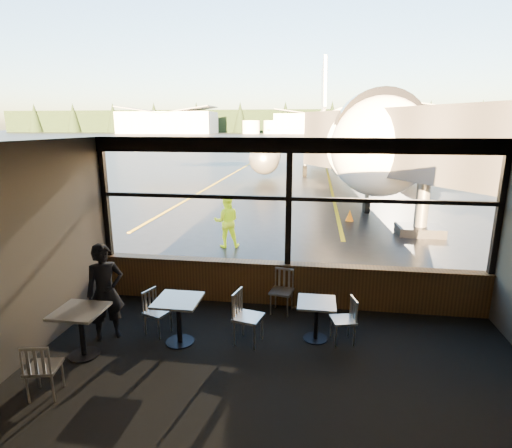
% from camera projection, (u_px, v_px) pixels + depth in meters
% --- Properties ---
extents(ground_plane, '(520.00, 520.00, 0.00)m').
position_uv_depth(ground_plane, '(315.00, 138.00, 123.77)').
color(ground_plane, black).
rests_on(ground_plane, ground).
extents(carpet_floor, '(8.00, 6.00, 0.01)m').
position_uv_depth(carpet_floor, '(272.00, 395.00, 5.66)').
color(carpet_floor, black).
rests_on(carpet_floor, ground).
extents(ceiling, '(8.00, 6.00, 0.04)m').
position_uv_depth(ceiling, '(274.00, 144.00, 4.82)').
color(ceiling, '#38332D').
rests_on(ceiling, ground).
extents(wall_left, '(0.04, 6.00, 3.50)m').
position_uv_depth(wall_left, '(0.00, 265.00, 5.81)').
color(wall_left, '#4C463C').
rests_on(wall_left, ground).
extents(window_sill, '(8.00, 0.28, 0.90)m').
position_uv_depth(window_sill, '(287.00, 285.00, 8.43)').
color(window_sill, '#55371A').
rests_on(window_sill, ground).
extents(window_header, '(8.00, 0.18, 0.30)m').
position_uv_depth(window_header, '(290.00, 145.00, 7.74)').
color(window_header, black).
rests_on(window_header, ground).
extents(mullion_left, '(0.12, 0.12, 2.60)m').
position_uv_depth(mullion_left, '(105.00, 198.00, 8.58)').
color(mullion_left, black).
rests_on(mullion_left, ground).
extents(mullion_centre, '(0.12, 0.12, 2.60)m').
position_uv_depth(mullion_centre, '(289.00, 203.00, 8.01)').
color(mullion_centre, black).
rests_on(mullion_centre, ground).
extents(mullion_right, '(0.12, 0.12, 2.60)m').
position_uv_depth(mullion_right, '(500.00, 209.00, 7.45)').
color(mullion_right, black).
rests_on(mullion_right, ground).
extents(window_transom, '(8.00, 0.10, 0.08)m').
position_uv_depth(window_transom, '(289.00, 199.00, 7.99)').
color(window_transom, black).
rests_on(window_transom, ground).
extents(airliner, '(31.59, 37.10, 10.80)m').
position_uv_depth(airliner, '(340.00, 101.00, 27.63)').
color(airliner, white).
rests_on(airliner, ground_plane).
extents(jet_bridge, '(9.14, 11.17, 4.87)m').
position_uv_depth(jet_bridge, '(413.00, 167.00, 12.73)').
color(jet_bridge, '#272729').
rests_on(jet_bridge, ground_plane).
extents(cafe_table_near, '(0.66, 0.66, 0.73)m').
position_uv_depth(cafe_table_near, '(316.00, 321.00, 7.06)').
color(cafe_table_near, gray).
rests_on(cafe_table_near, carpet_floor).
extents(cafe_table_mid, '(0.75, 0.75, 0.83)m').
position_uv_depth(cafe_table_mid, '(179.00, 321.00, 6.94)').
color(cafe_table_mid, '#A29E95').
rests_on(cafe_table_mid, carpet_floor).
extents(cafe_table_left, '(0.75, 0.75, 0.83)m').
position_uv_depth(cafe_table_left, '(82.00, 333.00, 6.54)').
color(cafe_table_left, gray).
rests_on(cafe_table_left, carpet_floor).
extents(chair_near_e, '(0.55, 0.55, 0.83)m').
position_uv_depth(chair_near_e, '(343.00, 320.00, 6.96)').
color(chair_near_e, '#B3AFA1').
rests_on(chair_near_e, carpet_floor).
extents(chair_near_w, '(0.63, 0.63, 0.96)m').
position_uv_depth(chair_near_w, '(248.00, 318.00, 6.92)').
color(chair_near_w, '#BBB5A9').
rests_on(chair_near_w, carpet_floor).
extents(chair_near_n, '(0.58, 0.58, 0.91)m').
position_uv_depth(chair_near_n, '(281.00, 292.00, 8.06)').
color(chair_near_n, '#B1AB9F').
rests_on(chair_near_n, carpet_floor).
extents(chair_mid_w, '(0.58, 0.58, 0.84)m').
position_uv_depth(chair_mid_w, '(158.00, 312.00, 7.26)').
color(chair_mid_w, '#ADA89C').
rests_on(chair_mid_w, carpet_floor).
extents(chair_left_s, '(0.57, 0.57, 0.87)m').
position_uv_depth(chair_left_s, '(44.00, 368.00, 5.56)').
color(chair_left_s, beige).
rests_on(chair_left_s, carpet_floor).
extents(passenger, '(0.76, 0.72, 1.75)m').
position_uv_depth(passenger, '(105.00, 292.00, 7.01)').
color(passenger, black).
rests_on(passenger, carpet_floor).
extents(ground_crew, '(0.92, 0.79, 1.64)m').
position_uv_depth(ground_crew, '(227.00, 221.00, 12.43)').
color(ground_crew, '#BFF219').
rests_on(ground_crew, ground_plane).
extents(cone_nose, '(0.32, 0.32, 0.44)m').
position_uv_depth(cone_nose, '(350.00, 215.00, 15.98)').
color(cone_nose, '#F55907').
rests_on(cone_nose, ground_plane).
extents(hangar_left, '(45.00, 18.00, 11.00)m').
position_uv_depth(hangar_left, '(168.00, 122.00, 190.04)').
color(hangar_left, silver).
rests_on(hangar_left, ground_plane).
extents(hangar_mid, '(38.00, 15.00, 10.00)m').
position_uv_depth(hangar_mid, '(316.00, 123.00, 184.99)').
color(hangar_mid, silver).
rests_on(hangar_mid, ground_plane).
extents(hangar_right, '(50.00, 20.00, 12.00)m').
position_uv_depth(hangar_right, '(458.00, 120.00, 169.48)').
color(hangar_right, silver).
rests_on(hangar_right, ground_plane).
extents(fuel_tank_a, '(8.00, 8.00, 6.00)m').
position_uv_depth(fuel_tank_a, '(251.00, 127.00, 186.86)').
color(fuel_tank_a, silver).
rests_on(fuel_tank_a, ground_plane).
extents(fuel_tank_b, '(8.00, 8.00, 6.00)m').
position_uv_depth(fuel_tank_b, '(272.00, 127.00, 185.44)').
color(fuel_tank_b, silver).
rests_on(fuel_tank_b, ground_plane).
extents(fuel_tank_c, '(8.00, 8.00, 6.00)m').
position_uv_depth(fuel_tank_c, '(294.00, 127.00, 184.01)').
color(fuel_tank_c, silver).
rests_on(fuel_tank_c, ground_plane).
extents(treeline, '(360.00, 3.00, 12.00)m').
position_uv_depth(treeline, '(316.00, 121.00, 208.76)').
color(treeline, black).
rests_on(treeline, ground_plane).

